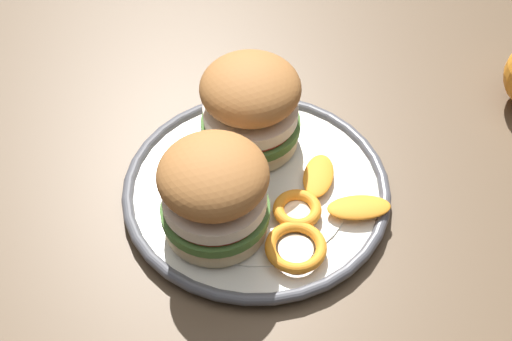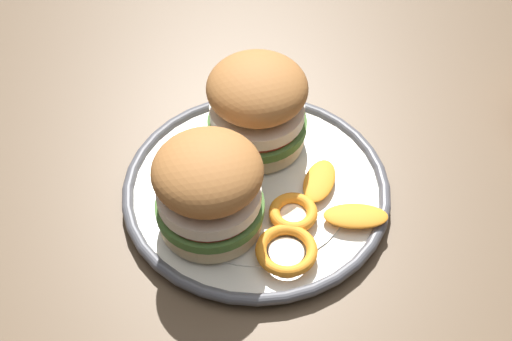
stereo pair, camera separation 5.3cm
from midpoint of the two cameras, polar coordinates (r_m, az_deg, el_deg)
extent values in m
cube|color=brown|center=(0.81, 0.69, -1.03)|extent=(1.30, 0.95, 0.03)
cube|color=brown|center=(1.58, -2.06, 10.67)|extent=(0.06, 0.06, 0.68)
cylinder|color=silver|center=(0.78, -1.94, -1.72)|extent=(0.25, 0.25, 0.01)
torus|color=#4C4C51|center=(0.77, -1.96, -1.44)|extent=(0.27, 0.27, 0.01)
cylinder|color=silver|center=(0.77, -1.96, -1.40)|extent=(0.19, 0.19, 0.00)
cylinder|color=beige|center=(0.73, -5.11, -3.75)|extent=(0.10, 0.10, 0.02)
cylinder|color=#477033|center=(0.72, -5.18, -3.07)|extent=(0.10, 0.10, 0.01)
cylinder|color=#BC3828|center=(0.71, -5.23, -2.68)|extent=(0.09, 0.09, 0.01)
cylinder|color=silver|center=(0.71, -5.28, -2.17)|extent=(0.10, 0.10, 0.01)
ellipsoid|color=#A36633|center=(0.68, -5.48, -0.43)|extent=(0.14, 0.14, 0.05)
cylinder|color=beige|center=(0.80, -2.28, 2.73)|extent=(0.10, 0.10, 0.02)
cylinder|color=#477033|center=(0.79, -2.31, 3.43)|extent=(0.10, 0.10, 0.01)
cylinder|color=#BC3828|center=(0.79, -2.33, 3.84)|extent=(0.09, 0.09, 0.01)
cylinder|color=silver|center=(0.78, -2.35, 4.36)|extent=(0.10, 0.10, 0.01)
ellipsoid|color=#A36633|center=(0.76, -2.43, 6.13)|extent=(0.14, 0.14, 0.05)
torus|color=orange|center=(0.74, 1.09, -3.02)|extent=(0.06, 0.06, 0.01)
cylinder|color=#F4E5C6|center=(0.74, 1.08, -3.21)|extent=(0.03, 0.03, 0.00)
ellipsoid|color=orange|center=(0.75, 5.75, -2.87)|extent=(0.06, 0.07, 0.01)
ellipsoid|color=orange|center=(0.77, 2.77, -0.47)|extent=(0.06, 0.06, 0.01)
torus|color=orange|center=(0.71, 0.89, -5.88)|extent=(0.08, 0.08, 0.01)
cylinder|color=#F4E5C6|center=(0.72, 0.89, -6.06)|extent=(0.03, 0.03, 0.00)
camera|label=1|loc=(0.03, -92.01, -2.31)|focal=53.23mm
camera|label=2|loc=(0.03, 87.99, 2.31)|focal=53.23mm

